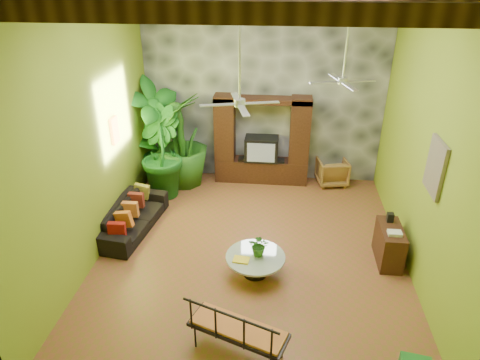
# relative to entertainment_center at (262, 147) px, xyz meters

# --- Properties ---
(ground) EXTENTS (7.00, 7.00, 0.00)m
(ground) POSITION_rel_entertainment_center_xyz_m (0.00, -3.14, -0.97)
(ground) COLOR brown
(ground) RESTS_ON ground
(back_wall) EXTENTS (6.00, 0.02, 5.00)m
(back_wall) POSITION_rel_entertainment_center_xyz_m (0.00, 0.36, 1.53)
(back_wall) COLOR #86A224
(back_wall) RESTS_ON ground
(left_wall) EXTENTS (0.02, 7.00, 5.00)m
(left_wall) POSITION_rel_entertainment_center_xyz_m (-3.00, -3.14, 1.53)
(left_wall) COLOR #86A224
(left_wall) RESTS_ON ground
(right_wall) EXTENTS (0.02, 7.00, 5.00)m
(right_wall) POSITION_rel_entertainment_center_xyz_m (3.00, -3.14, 1.53)
(right_wall) COLOR #86A224
(right_wall) RESTS_ON ground
(stone_accent_wall) EXTENTS (5.98, 0.10, 4.98)m
(stone_accent_wall) POSITION_rel_entertainment_center_xyz_m (0.00, 0.30, 1.53)
(stone_accent_wall) COLOR #373B3F
(stone_accent_wall) RESTS_ON ground
(entertainment_center) EXTENTS (2.40, 0.55, 2.30)m
(entertainment_center) POSITION_rel_entertainment_center_xyz_m (0.00, 0.00, 0.00)
(entertainment_center) COLOR black
(entertainment_center) RESTS_ON ground
(ceiling_fan_front) EXTENTS (1.28, 1.28, 1.86)m
(ceiling_fan_front) POSITION_rel_entertainment_center_xyz_m (-0.20, -3.54, 2.44)
(ceiling_fan_front) COLOR silver
(ceiling_fan_front) RESTS_ON ceiling
(ceiling_fan_back) EXTENTS (1.28, 1.28, 1.86)m
(ceiling_fan_back) POSITION_rel_entertainment_center_xyz_m (1.60, -1.94, 2.44)
(ceiling_fan_back) COLOR silver
(ceiling_fan_back) RESTS_ON ceiling
(wall_art_mask) EXTENTS (0.06, 0.32, 0.55)m
(wall_art_mask) POSITION_rel_entertainment_center_xyz_m (-2.96, -2.14, 1.13)
(wall_art_mask) COLOR yellow
(wall_art_mask) RESTS_ON left_wall
(wall_art_painting) EXTENTS (0.06, 0.70, 0.90)m
(wall_art_painting) POSITION_rel_entertainment_center_xyz_m (2.96, -3.74, 1.33)
(wall_art_painting) COLOR #27668F
(wall_art_painting) RESTS_ON right_wall
(sofa) EXTENTS (1.12, 2.23, 0.63)m
(sofa) POSITION_rel_entertainment_center_xyz_m (-2.65, -2.62, -0.65)
(sofa) COLOR black
(sofa) RESTS_ON ground
(wicker_armchair) EXTENTS (0.87, 0.88, 0.69)m
(wicker_armchair) POSITION_rel_entertainment_center_xyz_m (1.84, 0.01, -0.62)
(wicker_armchair) COLOR brown
(wicker_armchair) RESTS_ON ground
(tall_plant_a) EXTENTS (1.72, 1.75, 2.78)m
(tall_plant_a) POSITION_rel_entertainment_center_xyz_m (-2.60, -0.45, 0.43)
(tall_plant_a) COLOR #1B681C
(tall_plant_a) RESTS_ON ground
(tall_plant_b) EXTENTS (1.52, 1.57, 2.22)m
(tall_plant_b) POSITION_rel_entertainment_center_xyz_m (-2.41, -0.96, 0.14)
(tall_plant_b) COLOR #17581B
(tall_plant_b) RESTS_ON ground
(tall_plant_c) EXTENTS (1.53, 1.53, 2.38)m
(tall_plant_c) POSITION_rel_entertainment_center_xyz_m (-2.01, -0.34, 0.22)
(tall_plant_c) COLOR #28631A
(tall_plant_c) RESTS_ON ground
(coffee_table) EXTENTS (1.10, 1.10, 0.40)m
(coffee_table) POSITION_rel_entertainment_center_xyz_m (0.12, -3.84, -0.71)
(coffee_table) COLOR black
(coffee_table) RESTS_ON ground
(centerpiece_plant) EXTENTS (0.42, 0.38, 0.42)m
(centerpiece_plant) POSITION_rel_entertainment_center_xyz_m (0.18, -3.79, -0.36)
(centerpiece_plant) COLOR #296119
(centerpiece_plant) RESTS_ON coffee_table
(yellow_tray) EXTENTS (0.31, 0.24, 0.03)m
(yellow_tray) POSITION_rel_entertainment_center_xyz_m (-0.13, -3.99, -0.55)
(yellow_tray) COLOR gold
(yellow_tray) RESTS_ON coffee_table
(iron_bench) EXTENTS (1.55, 1.02, 0.57)m
(iron_bench) POSITION_rel_entertainment_center_xyz_m (-0.00, -5.75, -0.42)
(iron_bench) COLOR black
(iron_bench) RESTS_ON ground
(side_console) EXTENTS (0.42, 0.93, 0.74)m
(side_console) POSITION_rel_entertainment_center_xyz_m (2.65, -3.18, -0.60)
(side_console) COLOR #361B11
(side_console) RESTS_ON ground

